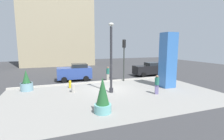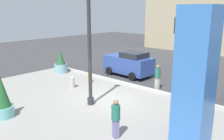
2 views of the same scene
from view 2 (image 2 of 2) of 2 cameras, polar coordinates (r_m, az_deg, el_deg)
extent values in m
plane|color=#38383A|center=(17.48, 7.51, -3.39)|extent=(60.00, 60.00, 0.00)
cube|color=gray|center=(13.26, -7.66, -9.12)|extent=(18.00, 10.00, 0.02)
cube|color=#B7B2A8|center=(16.77, 5.80, -3.80)|extent=(18.00, 0.24, 0.16)
cylinder|color=#2D2D33|center=(13.81, -4.99, -7.20)|extent=(0.36, 0.36, 0.40)
cylinder|color=#2D2D33|center=(13.09, -5.23, 3.61)|extent=(0.20, 0.20, 5.66)
cube|color=#3870BC|center=(9.72, 18.76, -1.71)|extent=(1.25, 1.25, 5.33)
cylinder|color=#6BB2B2|center=(13.34, -23.99, -8.83)|extent=(1.06, 1.06, 0.55)
cylinder|color=#382819|center=(13.25, -24.10, -7.80)|extent=(0.97, 0.97, 0.04)
cone|color=#235B2D|center=(12.98, -24.47, -4.25)|extent=(0.81, 0.81, 1.68)
cylinder|color=#7AA8B7|center=(20.92, -11.79, 0.38)|extent=(1.07, 1.07, 0.74)
cylinder|color=#382819|center=(20.85, -11.83, 1.32)|extent=(0.98, 0.98, 0.04)
cone|color=#235B2D|center=(20.73, -11.91, 2.94)|extent=(0.65, 0.65, 1.16)
cylinder|color=gold|center=(17.89, -5.26, -2.00)|extent=(0.26, 0.26, 0.55)
sphere|color=gold|center=(17.79, -5.29, -0.90)|extent=(0.24, 0.24, 0.24)
cylinder|color=gold|center=(17.76, -4.89, -2.02)|extent=(0.12, 0.10, 0.10)
cylinder|color=#B2ADA3|center=(16.76, -9.27, -2.87)|extent=(0.36, 0.36, 0.75)
cylinder|color=#333833|center=(14.59, 14.48, 0.65)|extent=(0.14, 0.14, 3.85)
cube|color=black|center=(14.25, 15.06, 9.98)|extent=(0.28, 0.32, 0.90)
sphere|color=green|center=(14.40, 15.38, 9.99)|extent=(0.18, 0.18, 0.18)
cube|color=#2D4793|center=(19.57, 3.80, 1.32)|extent=(3.99, 2.00, 1.27)
cube|color=#1E2328|center=(19.03, 5.18, 3.53)|extent=(1.83, 1.69, 0.42)
cylinder|color=black|center=(19.86, -0.61, -0.20)|extent=(0.65, 0.25, 0.64)
cylinder|color=black|center=(21.15, 2.92, 0.66)|extent=(0.65, 0.25, 0.64)
cylinder|color=black|center=(18.27, 4.76, -1.51)|extent=(0.65, 0.25, 0.64)
cylinder|color=black|center=(19.67, 8.20, -0.49)|extent=(0.65, 0.25, 0.64)
cube|color=slate|center=(10.33, 0.88, -13.45)|extent=(0.34, 0.29, 0.82)
cylinder|color=#236656|center=(10.02, 0.89, -9.80)|extent=(0.47, 0.47, 0.62)
sphere|color=#8C664C|center=(9.86, 0.90, -7.57)|extent=(0.22, 0.22, 0.22)
cube|color=#B2AD9E|center=(16.48, 10.48, -3.09)|extent=(0.32, 0.26, 0.82)
cylinder|color=#236656|center=(16.28, 10.59, -0.67)|extent=(0.43, 0.43, 0.61)
sphere|color=#8C664C|center=(16.19, 10.66, 0.76)|extent=(0.22, 0.22, 0.22)
camera|label=1|loc=(15.10, -65.63, 1.87)|focal=26.71mm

